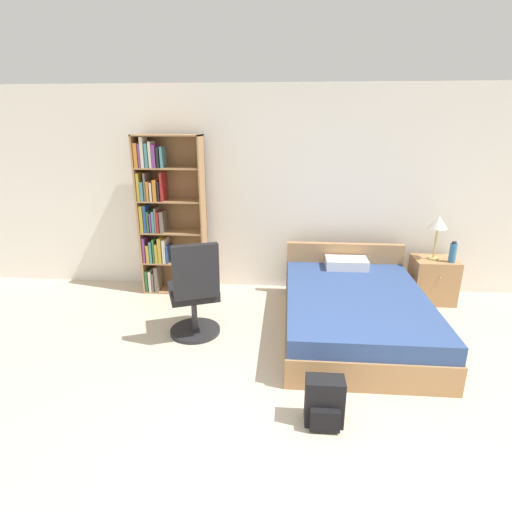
# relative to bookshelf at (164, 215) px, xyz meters

# --- Properties ---
(ground_plane) EXTENTS (14.00, 14.00, 0.00)m
(ground_plane) POSITION_rel_bookshelf_xyz_m (1.70, -2.95, -1.04)
(ground_plane) COLOR beige
(wall_back) EXTENTS (9.00, 0.06, 2.60)m
(wall_back) POSITION_rel_bookshelf_xyz_m (1.70, 0.28, 0.26)
(wall_back) COLOR white
(wall_back) RESTS_ON ground_plane
(bookshelf) EXTENTS (0.82, 0.32, 2.01)m
(bookshelf) POSITION_rel_bookshelf_xyz_m (0.00, 0.00, 0.00)
(bookshelf) COLOR #AD7F51
(bookshelf) RESTS_ON ground_plane
(bed) EXTENTS (1.46, 2.07, 0.70)m
(bed) POSITION_rel_bookshelf_xyz_m (2.30, -0.91, -0.80)
(bed) COLOR #AD7F51
(bed) RESTS_ON ground_plane
(office_chair) EXTENTS (0.63, 0.69, 1.06)m
(office_chair) POSITION_rel_bookshelf_xyz_m (0.64, -1.20, -0.55)
(office_chair) COLOR #232326
(office_chair) RESTS_ON ground_plane
(nightstand) EXTENTS (0.51, 0.44, 0.56)m
(nightstand) POSITION_rel_bookshelf_xyz_m (3.40, -0.07, -0.76)
(nightstand) COLOR #AD7F51
(nightstand) RESTS_ON ground_plane
(table_lamp) EXTENTS (0.22, 0.22, 0.54)m
(table_lamp) POSITION_rel_bookshelf_xyz_m (3.36, -0.08, -0.04)
(table_lamp) COLOR tan
(table_lamp) RESTS_ON nightstand
(water_bottle) EXTENTS (0.08, 0.08, 0.26)m
(water_bottle) POSITION_rel_bookshelf_xyz_m (3.54, -0.17, -0.36)
(water_bottle) COLOR teal
(water_bottle) RESTS_ON nightstand
(backpack_black) EXTENTS (0.28, 0.22, 0.38)m
(backpack_black) POSITION_rel_bookshelf_xyz_m (1.87, -2.38, -0.86)
(backpack_black) COLOR black
(backpack_black) RESTS_ON ground_plane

